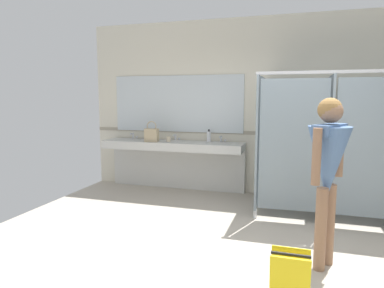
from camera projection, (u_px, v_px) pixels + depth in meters
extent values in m
cube|color=#B2A899|center=(269.00, 273.00, 3.41)|extent=(7.01, 5.94, 0.10)
cube|color=beige|center=(286.00, 107.00, 5.79)|extent=(7.01, 0.12, 2.98)
cube|color=#9E937F|center=(284.00, 134.00, 5.79)|extent=(7.01, 0.01, 0.06)
cube|color=silver|center=(172.00, 145.00, 6.11)|extent=(2.51, 0.52, 0.14)
cube|color=silver|center=(177.00, 168.00, 6.38)|extent=(2.51, 0.08, 0.75)
cube|color=beige|center=(128.00, 143.00, 6.32)|extent=(0.42, 0.29, 0.11)
cylinder|color=silver|center=(133.00, 136.00, 6.50)|extent=(0.04, 0.04, 0.11)
cylinder|color=silver|center=(132.00, 134.00, 6.44)|extent=(0.03, 0.11, 0.03)
sphere|color=silver|center=(137.00, 137.00, 6.49)|extent=(0.04, 0.04, 0.04)
cube|color=beige|center=(172.00, 145.00, 6.08)|extent=(0.42, 0.29, 0.11)
cylinder|color=silver|center=(175.00, 137.00, 6.26)|extent=(0.04, 0.04, 0.11)
cylinder|color=silver|center=(174.00, 135.00, 6.20)|extent=(0.03, 0.11, 0.03)
sphere|color=silver|center=(179.00, 139.00, 6.25)|extent=(0.04, 0.04, 0.04)
cube|color=beige|center=(218.00, 146.00, 5.83)|extent=(0.42, 0.29, 0.11)
cylinder|color=silver|center=(221.00, 139.00, 6.01)|extent=(0.04, 0.04, 0.11)
cylinder|color=silver|center=(220.00, 137.00, 5.95)|extent=(0.03, 0.11, 0.03)
sphere|color=silver|center=(225.00, 140.00, 6.00)|extent=(0.04, 0.04, 0.04)
cube|color=silver|center=(177.00, 104.00, 6.27)|extent=(2.41, 0.02, 1.00)
cube|color=gray|center=(261.00, 139.00, 5.24)|extent=(0.03, 1.32, 1.82)
cylinder|color=silver|center=(255.00, 214.00, 4.80)|extent=(0.05, 0.05, 0.12)
cube|color=gray|center=(328.00, 141.00, 4.97)|extent=(0.03, 1.32, 1.82)
cylinder|color=silver|center=(327.00, 221.00, 4.53)|extent=(0.05, 0.05, 0.12)
cube|color=gray|center=(293.00, 146.00, 4.51)|extent=(0.85, 0.08, 1.72)
cube|color=gray|center=(372.00, 149.00, 4.24)|extent=(0.85, 0.03, 1.72)
cube|color=#B7BABF|center=(378.00, 71.00, 4.11)|extent=(2.85, 0.04, 0.04)
cylinder|color=#8C664C|center=(329.00, 224.00, 3.45)|extent=(0.11, 0.11, 0.81)
cylinder|color=#8C664C|center=(321.00, 229.00, 3.32)|extent=(0.11, 0.11, 0.81)
cone|color=#4C6B99|center=(328.00, 163.00, 3.30)|extent=(0.54, 0.54, 0.69)
cube|color=#4C6B99|center=(330.00, 130.00, 3.26)|extent=(0.35, 0.46, 0.10)
cylinder|color=#8C664C|center=(340.00, 151.00, 3.46)|extent=(0.08, 0.08, 0.52)
cylinder|color=#8C664C|center=(317.00, 157.00, 3.11)|extent=(0.08, 0.08, 0.52)
sphere|color=#8C664C|center=(331.00, 111.00, 3.23)|extent=(0.22, 0.22, 0.22)
sphere|color=olive|center=(330.00, 110.00, 3.24)|extent=(0.22, 0.22, 0.22)
cube|color=tan|center=(152.00, 135.00, 6.06)|extent=(0.24, 0.12, 0.23)
torus|color=tan|center=(152.00, 126.00, 6.04)|extent=(0.18, 0.02, 0.18)
cylinder|color=white|center=(209.00, 137.00, 6.06)|extent=(0.07, 0.07, 0.18)
cylinder|color=black|center=(209.00, 130.00, 6.04)|extent=(0.03, 0.03, 0.04)
cylinder|color=beige|center=(168.00, 139.00, 6.04)|extent=(0.07, 0.07, 0.09)
cube|color=yellow|center=(290.00, 285.00, 2.58)|extent=(0.28, 0.10, 0.55)
cylinder|color=black|center=(291.00, 255.00, 2.50)|extent=(0.28, 0.02, 0.02)
cylinder|color=#B7BABF|center=(352.00, 286.00, 3.06)|extent=(0.14, 0.14, 0.01)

